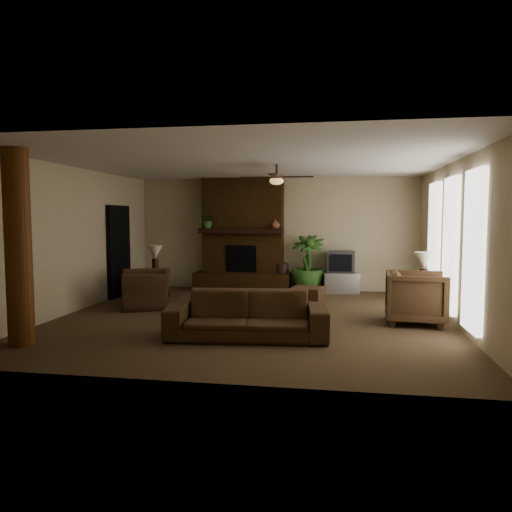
% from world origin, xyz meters
% --- Properties ---
extents(room_shell, '(7.00, 7.00, 7.00)m').
position_xyz_m(room_shell, '(0.00, 0.00, 1.40)').
color(room_shell, brown).
rests_on(room_shell, ground).
extents(fireplace, '(2.40, 0.70, 2.80)m').
position_xyz_m(fireplace, '(-0.80, 3.22, 1.16)').
color(fireplace, '#472C12').
rests_on(fireplace, ground).
extents(windows, '(0.08, 3.65, 2.35)m').
position_xyz_m(windows, '(3.45, 0.20, 1.35)').
color(windows, white).
rests_on(windows, ground).
extents(log_column, '(0.36, 0.36, 2.80)m').
position_xyz_m(log_column, '(-2.95, -2.40, 1.40)').
color(log_column, brown).
rests_on(log_column, ground).
extents(doorway, '(0.10, 1.00, 2.10)m').
position_xyz_m(doorway, '(-3.44, 1.80, 1.05)').
color(doorway, black).
rests_on(doorway, ground).
extents(ceiling_fan, '(1.35, 1.35, 0.37)m').
position_xyz_m(ceiling_fan, '(0.40, 0.30, 2.53)').
color(ceiling_fan, black).
rests_on(ceiling_fan, ceiling).
extents(sofa, '(2.48, 0.93, 0.95)m').
position_xyz_m(sofa, '(0.18, -1.46, 0.47)').
color(sofa, '#47321E').
rests_on(sofa, ground).
extents(armchair_left, '(1.13, 1.33, 0.99)m').
position_xyz_m(armchair_left, '(-2.30, 0.68, 0.50)').
color(armchair_left, '#47321E').
rests_on(armchair_left, ground).
extents(armchair_right, '(0.99, 1.04, 1.00)m').
position_xyz_m(armchair_right, '(2.87, -0.04, 0.50)').
color(armchair_right, '#47321E').
rests_on(armchair_right, ground).
extents(coffee_table, '(1.20, 0.70, 0.43)m').
position_xyz_m(coffee_table, '(0.15, 0.34, 0.37)').
color(coffee_table, black).
rests_on(coffee_table, ground).
extents(ottoman, '(0.71, 0.71, 0.40)m').
position_xyz_m(ottoman, '(0.93, 1.26, 0.20)').
color(ottoman, '#47321E').
rests_on(ottoman, ground).
extents(tv_stand, '(0.94, 0.67, 0.50)m').
position_xyz_m(tv_stand, '(1.61, 3.15, 0.25)').
color(tv_stand, '#AFAFB2').
rests_on(tv_stand, ground).
extents(tv, '(0.66, 0.54, 0.52)m').
position_xyz_m(tv, '(1.62, 3.14, 0.76)').
color(tv, '#3C3C3E').
rests_on(tv, tv_stand).
extents(floor_vase, '(0.34, 0.34, 0.77)m').
position_xyz_m(floor_vase, '(0.19, 3.13, 0.43)').
color(floor_vase, '#30221A').
rests_on(floor_vase, ground).
extents(floor_plant, '(0.94, 1.48, 0.79)m').
position_xyz_m(floor_plant, '(0.83, 3.06, 0.39)').
color(floor_plant, '#355F26').
rests_on(floor_plant, ground).
extents(side_table_left, '(0.59, 0.59, 0.55)m').
position_xyz_m(side_table_left, '(-2.50, 1.75, 0.28)').
color(side_table_left, black).
rests_on(side_table_left, ground).
extents(lamp_left, '(0.45, 0.45, 0.65)m').
position_xyz_m(lamp_left, '(-2.53, 1.71, 1.00)').
color(lamp_left, black).
rests_on(lamp_left, side_table_left).
extents(side_table_right, '(0.66, 0.66, 0.55)m').
position_xyz_m(side_table_right, '(3.09, 0.50, 0.28)').
color(side_table_right, black).
rests_on(side_table_right, ground).
extents(lamp_right, '(0.42, 0.42, 0.65)m').
position_xyz_m(lamp_right, '(3.09, 0.53, 1.00)').
color(lamp_right, black).
rests_on(lamp_right, side_table_right).
extents(mantel_plant, '(0.47, 0.50, 0.33)m').
position_xyz_m(mantel_plant, '(-1.61, 2.91, 1.72)').
color(mantel_plant, '#355F26').
rests_on(mantel_plant, fireplace).
extents(mantel_vase, '(0.23, 0.24, 0.22)m').
position_xyz_m(mantel_vase, '(0.04, 2.99, 1.67)').
color(mantel_vase, brown).
rests_on(mantel_vase, fireplace).
extents(book_a, '(0.21, 0.12, 0.29)m').
position_xyz_m(book_a, '(-0.09, 0.32, 0.57)').
color(book_a, '#999999').
rests_on(book_a, coffee_table).
extents(book_b, '(0.19, 0.14, 0.29)m').
position_xyz_m(book_b, '(0.34, 0.18, 0.58)').
color(book_b, '#999999').
rests_on(book_b, coffee_table).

